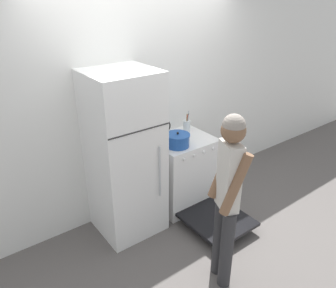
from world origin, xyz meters
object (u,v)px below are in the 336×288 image
object	(u,v)px
utensil_jar	(187,126)
stove_range	(183,173)
person	(227,194)
dutch_oven_pot	(178,140)
tea_kettle	(166,134)
refrigerator	(125,156)

from	to	relation	value
utensil_jar	stove_range	bearing A→B (deg)	-137.14
stove_range	utensil_jar	world-z (taller)	utensil_jar
stove_range	person	size ratio (longest dim) A/B	0.80
utensil_jar	dutch_oven_pot	bearing A→B (deg)	-143.59
stove_range	person	bearing A→B (deg)	-112.30
utensil_jar	person	distance (m)	1.47
tea_kettle	utensil_jar	distance (m)	0.33
stove_range	utensil_jar	size ratio (longest dim) A/B	4.81
refrigerator	dutch_oven_pot	bearing A→B (deg)	-10.01
refrigerator	utensil_jar	xyz separation A→B (m)	(0.96, 0.14, 0.06)
refrigerator	person	world-z (taller)	refrigerator
dutch_oven_pot	tea_kettle	bearing A→B (deg)	86.99
refrigerator	stove_range	distance (m)	0.90
dutch_oven_pot	person	distance (m)	1.11
refrigerator	utensil_jar	distance (m)	0.97
dutch_oven_pot	person	size ratio (longest dim) A/B	0.19
stove_range	utensil_jar	distance (m)	0.58
tea_kettle	person	bearing A→B (deg)	-103.85
dutch_oven_pot	tea_kettle	xyz separation A→B (m)	(0.01, 0.24, -0.01)
person	tea_kettle	bearing A→B (deg)	7.80
utensil_jar	person	size ratio (longest dim) A/B	0.17
dutch_oven_pot	refrigerator	bearing A→B (deg)	169.99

